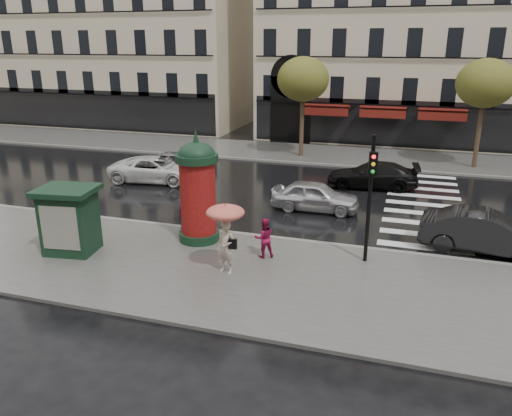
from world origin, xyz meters
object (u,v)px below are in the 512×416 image
(traffic_light, at_px, (371,188))
(car_black, at_px, (372,175))
(woman_umbrella, at_px, (226,228))
(car_silver, at_px, (315,196))
(morris_column, at_px, (198,188))
(car_darkgrey, at_px, (486,232))
(woman_red, at_px, (264,238))
(newsstand, at_px, (70,219))
(car_far_silver, at_px, (167,161))
(car_white, at_px, (155,169))
(man_burgundy, at_px, (188,212))

(traffic_light, distance_m, car_black, 10.37)
(woman_umbrella, distance_m, traffic_light, 5.09)
(woman_umbrella, relative_size, traffic_light, 0.54)
(car_silver, height_order, car_black, car_black)
(morris_column, relative_size, car_darkgrey, 0.93)
(woman_red, relative_size, newsstand, 0.60)
(morris_column, distance_m, newsstand, 4.81)
(car_silver, distance_m, car_far_silver, 10.96)
(morris_column, bearing_deg, car_far_silver, 123.03)
(car_silver, bearing_deg, woman_umbrella, 168.62)
(car_darkgrey, bearing_deg, woman_umbrella, 125.49)
(car_white, xyz_separation_m, car_black, (11.81, 2.41, -0.00))
(woman_red, relative_size, morris_column, 0.34)
(man_burgundy, distance_m, car_white, 8.81)
(car_silver, relative_size, car_black, 0.85)
(newsstand, height_order, car_silver, newsstand)
(car_darkgrey, distance_m, car_black, 8.99)
(car_black, bearing_deg, newsstand, -43.92)
(car_silver, bearing_deg, morris_column, 145.55)
(traffic_light, xyz_separation_m, car_white, (-12.46, 7.71, -2.16))
(woman_umbrella, height_order, car_darkgrey, woman_umbrella)
(morris_column, bearing_deg, newsstand, -148.44)
(car_black, bearing_deg, man_burgundy, -40.12)
(man_burgundy, bearing_deg, traffic_light, 165.57)
(car_black, bearing_deg, woman_umbrella, -22.40)
(man_burgundy, distance_m, traffic_light, 7.43)
(car_darkgrey, bearing_deg, car_white, 78.91)
(car_black, height_order, car_far_silver, car_black)
(car_white, relative_size, car_far_silver, 1.34)
(car_silver, bearing_deg, traffic_light, -152.21)
(newsstand, relative_size, car_white, 0.49)
(morris_column, bearing_deg, car_black, 59.68)
(morris_column, relative_size, newsstand, 1.79)
(woman_umbrella, distance_m, newsstand, 6.10)
(traffic_light, height_order, newsstand, traffic_light)
(man_burgundy, xyz_separation_m, newsstand, (-3.34, -2.99, 0.38))
(car_darkgrey, bearing_deg, car_far_silver, 72.57)
(woman_umbrella, relative_size, man_burgundy, 1.38)
(car_black, bearing_deg, morris_column, -35.83)
(newsstand, relative_size, car_far_silver, 0.65)
(woman_red, distance_m, car_white, 12.22)
(woman_red, xyz_separation_m, car_darkgrey, (7.72, 3.19, -0.08))
(woman_umbrella, bearing_deg, woman_red, 62.25)
(car_darkgrey, bearing_deg, morris_column, 108.74)
(woman_red, relative_size, car_silver, 0.36)
(woman_umbrella, bearing_deg, man_burgundy, 132.91)
(woman_umbrella, xyz_separation_m, car_darkgrey, (8.57, 4.80, -0.96))
(car_black, bearing_deg, car_far_silver, -94.82)
(morris_column, height_order, car_darkgrey, morris_column)
(car_black, distance_m, car_far_silver, 12.19)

